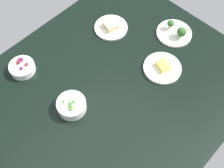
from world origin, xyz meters
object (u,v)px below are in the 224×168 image
Objects in this scene: plate_cheese at (162,68)px; plate_broccoli at (175,32)px; bowl_peas at (72,105)px; plate_sandwich at (111,27)px; bowl_berries at (22,67)px.

plate_cheese is 1.00× the size of plate_broccoli.
plate_cheese is at bearing 160.53° from bowl_peas.
plate_sandwich is at bearing -91.99° from plate_cheese.
plate_broccoli is (-71.09, 7.28, -1.24)cm from bowl_peas.
plate_broccoli reaches higher than bowl_berries.
plate_broccoli is at bearing 150.42° from bowl_berries.
plate_broccoli is 1.05× the size of plate_sandwich.
bowl_peas is 71.47cm from plate_broccoli.
plate_cheese is 1.49× the size of bowl_berries.
plate_cheese is at bearing 88.01° from plate_sandwich.
plate_sandwich reaches higher than plate_cheese.
bowl_peas reaches higher than bowl_berries.
bowl_berries is 0.70× the size of plate_sandwich.
plate_cheese is 38.61cm from plate_sandwich.
plate_broccoli reaches higher than plate_cheese.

